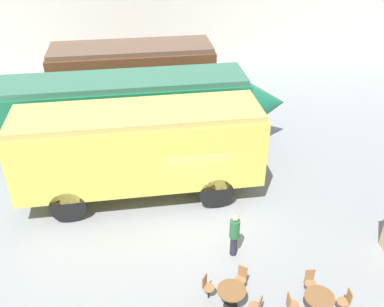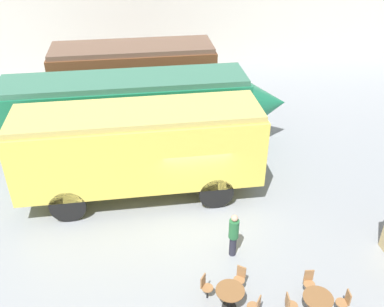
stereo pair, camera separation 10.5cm
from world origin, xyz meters
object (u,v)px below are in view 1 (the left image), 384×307
(streamlined_locomotive, at_px, (144,110))
(visitor_person, at_px, (234,233))
(passenger_coach_wooden, at_px, (133,74))
(passenger_coach_vintage, at_px, (140,146))
(cafe_table_near, at_px, (231,294))
(cafe_table_mid, at_px, (319,300))

(streamlined_locomotive, bearing_deg, visitor_person, -70.99)
(passenger_coach_wooden, relative_size, passenger_coach_vintage, 0.92)
(streamlined_locomotive, relative_size, cafe_table_near, 15.00)
(passenger_coach_vintage, bearing_deg, cafe_table_mid, -54.24)
(passenger_coach_wooden, relative_size, visitor_person, 5.01)
(passenger_coach_wooden, xyz_separation_m, cafe_table_near, (2.28, -13.88, -1.65))
(cafe_table_mid, bearing_deg, streamlined_locomotive, 113.54)
(cafe_table_mid, bearing_deg, passenger_coach_vintage, 125.76)
(passenger_coach_wooden, relative_size, cafe_table_near, 9.95)
(streamlined_locomotive, height_order, passenger_coach_vintage, passenger_coach_vintage)
(passenger_coach_wooden, distance_m, passenger_coach_vintage, 7.91)
(passenger_coach_wooden, xyz_separation_m, visitor_person, (2.86, -11.75, -1.29))
(passenger_coach_vintage, bearing_deg, visitor_person, -53.19)
(cafe_table_near, bearing_deg, passenger_coach_wooden, 99.31)
(streamlined_locomotive, distance_m, cafe_table_near, 9.83)
(passenger_coach_vintage, height_order, cafe_table_mid, passenger_coach_vintage)
(passenger_coach_wooden, bearing_deg, cafe_table_near, -80.69)
(passenger_coach_wooden, height_order, cafe_table_mid, passenger_coach_wooden)
(passenger_coach_vintage, distance_m, visitor_person, 5.01)
(cafe_table_near, distance_m, cafe_table_mid, 2.53)
(passenger_coach_vintage, height_order, cafe_table_near, passenger_coach_vintage)
(streamlined_locomotive, bearing_deg, passenger_coach_vintage, -95.52)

